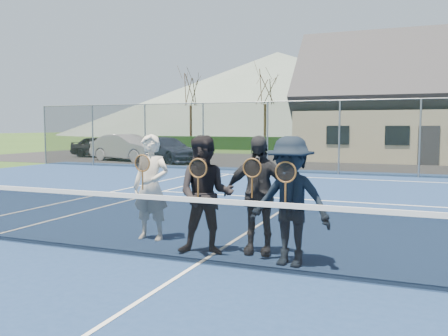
# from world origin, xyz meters

# --- Properties ---
(ground) EXTENTS (220.00, 220.00, 0.00)m
(ground) POSITION_xyz_m (0.00, 20.00, 0.00)
(ground) COLOR #294819
(ground) RESTS_ON ground
(court_surface) EXTENTS (30.00, 30.00, 0.02)m
(court_surface) POSITION_xyz_m (0.00, 0.00, 0.01)
(court_surface) COLOR navy
(court_surface) RESTS_ON ground
(tarmac_carpark) EXTENTS (40.00, 12.00, 0.01)m
(tarmac_carpark) POSITION_xyz_m (-4.00, 20.00, 0.01)
(tarmac_carpark) COLOR black
(tarmac_carpark) RESTS_ON ground
(hedge_row) EXTENTS (40.00, 1.20, 1.10)m
(hedge_row) POSITION_xyz_m (0.00, 32.00, 0.55)
(hedge_row) COLOR black
(hedge_row) RESTS_ON ground
(hill_west) EXTENTS (110.00, 110.00, 18.00)m
(hill_west) POSITION_xyz_m (-25.00, 95.00, 9.00)
(hill_west) COLOR slate
(hill_west) RESTS_ON ground
(car_a) EXTENTS (3.98, 1.65, 1.35)m
(car_a) POSITION_xyz_m (-15.67, 19.15, 0.68)
(car_a) COLOR black
(car_a) RESTS_ON ground
(car_b) EXTENTS (4.84, 2.57, 1.51)m
(car_b) POSITION_xyz_m (-12.33, 17.03, 0.76)
(car_b) COLOR #94959C
(car_b) RESTS_ON ground
(car_c) EXTENTS (5.10, 3.73, 1.37)m
(car_c) POSITION_xyz_m (-9.73, 16.88, 0.69)
(car_c) COLOR #191F33
(car_c) RESTS_ON ground
(court_markings) EXTENTS (11.03, 23.83, 0.01)m
(court_markings) POSITION_xyz_m (0.00, 0.00, 0.02)
(court_markings) COLOR white
(court_markings) RESTS_ON court_surface
(tennis_net) EXTENTS (11.68, 0.08, 1.10)m
(tennis_net) POSITION_xyz_m (0.00, 0.00, 0.54)
(tennis_net) COLOR slate
(tennis_net) RESTS_ON ground
(perimeter_fence) EXTENTS (30.07, 0.07, 3.02)m
(perimeter_fence) POSITION_xyz_m (0.00, 13.50, 1.52)
(perimeter_fence) COLOR slate
(perimeter_fence) RESTS_ON ground
(clubhouse) EXTENTS (15.60, 8.20, 7.70)m
(clubhouse) POSITION_xyz_m (4.00, 24.00, 3.99)
(clubhouse) COLOR beige
(clubhouse) RESTS_ON ground
(tree_a) EXTENTS (3.20, 3.20, 7.77)m
(tree_a) POSITION_xyz_m (-16.00, 33.00, 5.79)
(tree_a) COLOR #372014
(tree_a) RESTS_ON ground
(tree_b) EXTENTS (3.20, 3.20, 7.77)m
(tree_b) POSITION_xyz_m (-9.00, 33.00, 5.79)
(tree_b) COLOR #372714
(tree_b) RESTS_ON ground
(tree_c) EXTENTS (3.20, 3.20, 7.77)m
(tree_c) POSITION_xyz_m (2.00, 33.00, 5.79)
(tree_c) COLOR #3B2315
(tree_c) RESTS_ON ground
(player_a) EXTENTS (0.67, 0.51, 1.80)m
(player_a) POSITION_xyz_m (-1.37, 1.05, 0.92)
(player_a) COLOR silver
(player_a) RESTS_ON court_surface
(player_b) EXTENTS (1.02, 0.88, 1.80)m
(player_b) POSITION_xyz_m (-0.12, 0.54, 0.92)
(player_b) COLOR black
(player_b) RESTS_ON court_surface
(player_c) EXTENTS (1.10, 0.56, 1.80)m
(player_c) POSITION_xyz_m (0.59, 0.87, 0.92)
(player_c) COLOR #25262A
(player_c) RESTS_ON court_surface
(player_d) EXTENTS (1.24, 0.80, 1.80)m
(player_d) POSITION_xyz_m (1.20, 0.43, 0.92)
(player_d) COLOR black
(player_d) RESTS_ON court_surface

